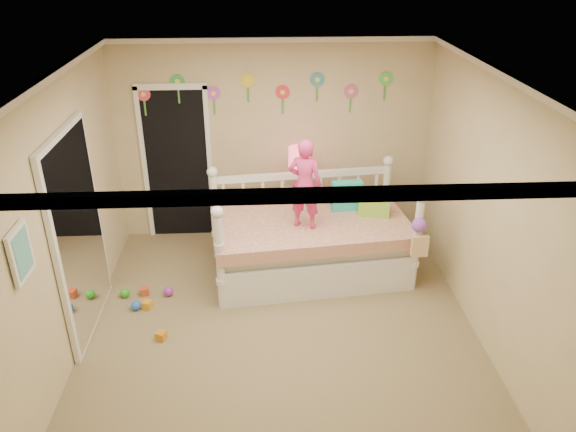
{
  "coord_description": "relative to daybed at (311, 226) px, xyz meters",
  "views": [
    {
      "loc": [
        -0.18,
        -4.55,
        3.64
      ],
      "look_at": [
        0.1,
        0.6,
        1.05
      ],
      "focal_mm": 34.59,
      "sensor_mm": 36.0,
      "label": 1
    }
  ],
  "objects": [
    {
      "name": "floor",
      "position": [
        -0.4,
        -1.16,
        -0.63
      ],
      "size": [
        4.0,
        4.5,
        0.01
      ],
      "primitive_type": "cube",
      "color": "#7F684C",
      "rests_on": "ground"
    },
    {
      "name": "ceiling",
      "position": [
        -0.4,
        -1.16,
        1.97
      ],
      "size": [
        4.0,
        4.5,
        0.01
      ],
      "primitive_type": "cube",
      "color": "white",
      "rests_on": "floor"
    },
    {
      "name": "back_wall",
      "position": [
        -0.4,
        1.09,
        0.67
      ],
      "size": [
        4.0,
        0.01,
        2.6
      ],
      "primitive_type": "cube",
      "color": "tan",
      "rests_on": "floor"
    },
    {
      "name": "left_wall",
      "position": [
        -2.4,
        -1.16,
        0.67
      ],
      "size": [
        0.01,
        4.5,
        2.6
      ],
      "primitive_type": "cube",
      "color": "tan",
      "rests_on": "floor"
    },
    {
      "name": "right_wall",
      "position": [
        1.6,
        -1.16,
        0.67
      ],
      "size": [
        0.01,
        4.5,
        2.6
      ],
      "primitive_type": "cube",
      "color": "tan",
      "rests_on": "floor"
    },
    {
      "name": "crown_molding",
      "position": [
        -0.4,
        -1.16,
        1.94
      ],
      "size": [
        4.0,
        4.5,
        0.06
      ],
      "primitive_type": null,
      "color": "white",
      "rests_on": "ceiling"
    },
    {
      "name": "daybed",
      "position": [
        0.0,
        0.0,
        0.0
      ],
      "size": [
        2.43,
        1.49,
        1.25
      ],
      "primitive_type": null,
      "rotation": [
        0.0,
        0.0,
        0.11
      ],
      "color": "white",
      "rests_on": "floor"
    },
    {
      "name": "pillow_turquoise",
      "position": [
        0.46,
        0.28,
        0.25
      ],
      "size": [
        0.37,
        0.16,
        0.36
      ],
      "primitive_type": "cube",
      "rotation": [
        0.0,
        0.0,
        0.11
      ],
      "color": "#23B2A8",
      "rests_on": "daybed"
    },
    {
      "name": "pillow_lime",
      "position": [
        0.76,
        0.1,
        0.24
      ],
      "size": [
        0.38,
        0.21,
        0.34
      ],
      "primitive_type": "cube",
      "rotation": [
        0.0,
        0.0,
        -0.24
      ],
      "color": "#8CCE3E",
      "rests_on": "daybed"
    },
    {
      "name": "child",
      "position": [
        -0.09,
        -0.12,
        0.59
      ],
      "size": [
        0.44,
        0.36,
        1.04
      ],
      "primitive_type": "imported",
      "rotation": [
        0.0,
        0.0,
        2.8
      ],
      "color": "#EC3580",
      "rests_on": "daybed"
    },
    {
      "name": "nightstand",
      "position": [
        -0.09,
        0.72,
        -0.26
      ],
      "size": [
        0.47,
        0.38,
        0.74
      ],
      "primitive_type": "cube",
      "rotation": [
        0.0,
        0.0,
        -0.09
      ],
      "color": "white",
      "rests_on": "floor"
    },
    {
      "name": "table_lamp",
      "position": [
        -0.09,
        0.72,
        0.51
      ],
      "size": [
        0.27,
        0.27,
        0.6
      ],
      "color": "#E31E7A",
      "rests_on": "nightstand"
    },
    {
      "name": "closet_doorway",
      "position": [
        -1.65,
        1.07,
        0.41
      ],
      "size": [
        0.9,
        0.04,
        2.07
      ],
      "primitive_type": "cube",
      "color": "black",
      "rests_on": "back_wall"
    },
    {
      "name": "flower_decals",
      "position": [
        -0.49,
        1.08,
        1.31
      ],
      "size": [
        3.4,
        0.02,
        0.5
      ],
      "primitive_type": null,
      "color": "#B2668C",
      "rests_on": "back_wall"
    },
    {
      "name": "mirror_closet",
      "position": [
        -2.36,
        -0.86,
        0.42
      ],
      "size": [
        0.07,
        1.3,
        2.1
      ],
      "primitive_type": "cube",
      "color": "white",
      "rests_on": "left_wall"
    },
    {
      "name": "wall_picture",
      "position": [
        -2.37,
        -2.06,
        0.92
      ],
      "size": [
        0.05,
        0.34,
        0.42
      ],
      "primitive_type": "cube",
      "color": "white",
      "rests_on": "left_wall"
    },
    {
      "name": "hanging_bag",
      "position": [
        1.1,
        -0.6,
        0.14
      ],
      "size": [
        0.2,
        0.16,
        0.36
      ],
      "primitive_type": null,
      "color": "beige",
      "rests_on": "daybed"
    },
    {
      "name": "toy_scatter",
      "position": [
        -1.89,
        -0.96,
        -0.57
      ],
      "size": [
        1.22,
        1.5,
        0.11
      ],
      "primitive_type": null,
      "rotation": [
        0.0,
        0.0,
        -0.38
      ],
      "color": "#996666",
      "rests_on": "floor"
    }
  ]
}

